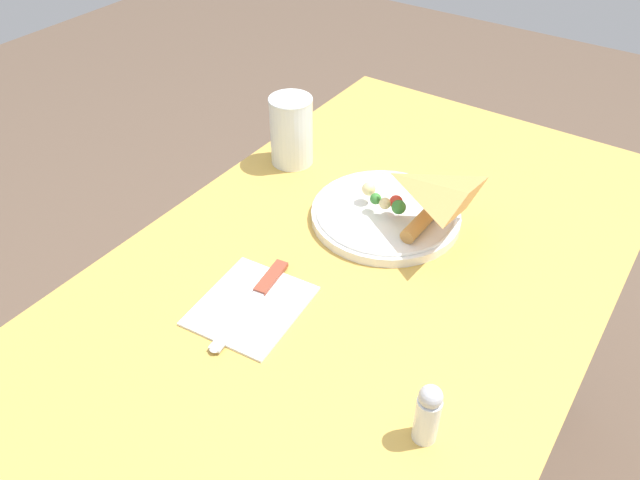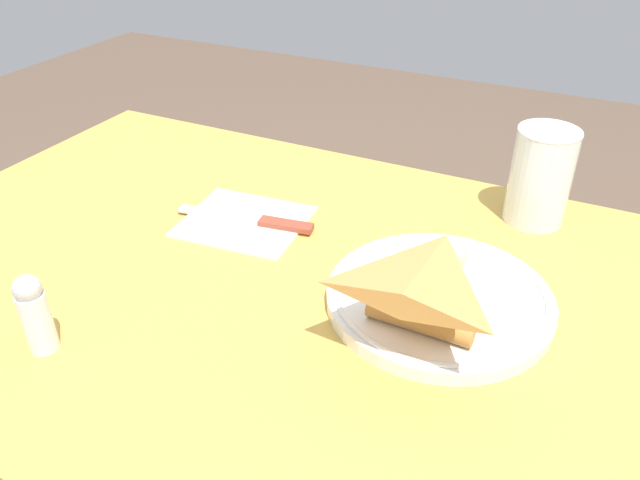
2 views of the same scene
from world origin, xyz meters
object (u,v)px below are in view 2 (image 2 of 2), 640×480
Objects in this scene: milk_glass at (540,178)px; napkin_folded at (245,221)px; plate_pizza at (439,295)px; butter_knife at (251,219)px; dining_table at (324,358)px; salt_shaker at (35,313)px.

napkin_folded is (0.34, 0.18, -0.06)m from milk_glass.
butter_knife is at bearing -12.31° from plate_pizza.
dining_table is 13.23× the size of salt_shaker.
butter_knife is at bearing -101.33° from salt_shaker.
salt_shaker is at bearing 35.46° from plate_pizza.
milk_glass is at bearing -103.89° from plate_pizza.
salt_shaker is at bearing 80.40° from napkin_folded.
dining_table is at bearing 54.94° from milk_glass.
milk_glass is at bearing -129.58° from salt_shaker.
butter_knife reaches higher than napkin_folded.
plate_pizza is at bearing -168.71° from dining_table.
butter_knife is (-0.01, -0.00, 0.00)m from napkin_folded.
plate_pizza is at bearing 159.14° from butter_knife.
milk_glass is (-0.19, -0.26, 0.17)m from dining_table.
salt_shaker is (0.05, 0.30, 0.04)m from napkin_folded.
plate_pizza is at bearing 168.37° from napkin_folded.
butter_knife is (0.15, -0.09, 0.12)m from dining_table.
salt_shaker is (0.21, 0.21, 0.15)m from dining_table.
salt_shaker is (0.06, 0.30, 0.04)m from butter_knife.
butter_knife is at bearing 28.01° from milk_glass.
butter_knife is (0.28, -0.06, -0.01)m from plate_pizza.
dining_table is 0.34m from salt_shaker.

